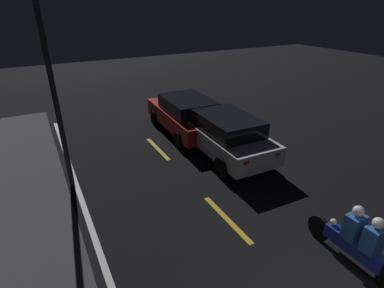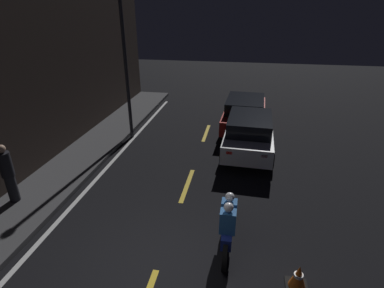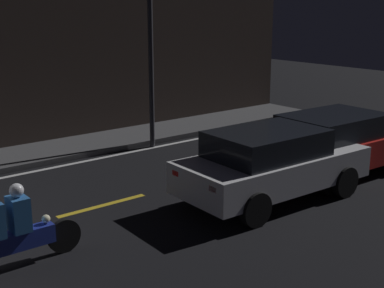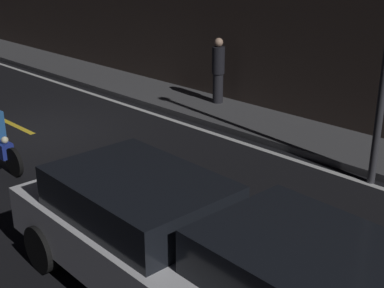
% 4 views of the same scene
% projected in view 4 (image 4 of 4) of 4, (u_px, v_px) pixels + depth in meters
% --- Properties ---
extents(ground_plane, '(56.00, 56.00, 0.00)m').
position_uv_depth(ground_plane, '(33.00, 134.00, 12.60)').
color(ground_plane, black).
extents(raised_curb, '(28.00, 1.89, 0.15)m').
position_uv_depth(raised_curb, '(167.00, 97.00, 15.37)').
color(raised_curb, '#424244').
rests_on(raised_curb, ground).
extents(lane_dash_c, '(2.00, 0.14, 0.01)m').
position_uv_depth(lane_dash_c, '(13.00, 124.00, 13.26)').
color(lane_dash_c, gold).
rests_on(lane_dash_c, ground).
extents(lane_dash_d, '(2.00, 0.14, 0.01)m').
position_uv_depth(lane_dash_d, '(125.00, 177.00, 10.27)').
color(lane_dash_d, gold).
rests_on(lane_dash_d, ground).
extents(lane_dash_e, '(2.00, 0.14, 0.01)m').
position_uv_depth(lane_dash_e, '(329.00, 274.00, 7.27)').
color(lane_dash_e, gold).
rests_on(lane_dash_e, ground).
extents(lane_solid_kerb, '(25.20, 0.14, 0.01)m').
position_uv_depth(lane_solid_kerb, '(134.00, 108.00, 14.61)').
color(lane_solid_kerb, silver).
rests_on(lane_solid_kerb, ground).
extents(sedan_white, '(4.25, 2.01, 1.51)m').
position_uv_depth(sedan_white, '(147.00, 230.00, 6.78)').
color(sedan_white, silver).
rests_on(sedan_white, ground).
extents(pedestrian, '(0.34, 0.34, 1.75)m').
position_uv_depth(pedestrian, '(218.00, 70.00, 14.25)').
color(pedestrian, black).
rests_on(pedestrian, raised_curb).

